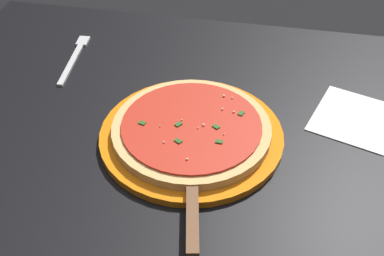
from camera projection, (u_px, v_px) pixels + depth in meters
The scene contains 6 objects.
restaurant_table at pixel (202, 191), 0.97m from camera, with size 1.13×0.84×0.76m.
serving_plate at pixel (192, 134), 0.89m from camera, with size 0.32×0.32×0.01m, color orange.
pizza at pixel (192, 127), 0.87m from camera, with size 0.27×0.27×0.02m.
pizza_server at pixel (192, 198), 0.76m from camera, with size 0.09×0.22×0.01m.
napkin_folded_right at pixel (355, 118), 0.93m from camera, with size 0.14×0.15×0.00m, color white.
fork at pixel (75, 56), 1.08m from camera, with size 0.03×0.19×0.00m.
Camera 1 is at (-0.11, 0.65, 1.35)m, focal length 47.79 mm.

